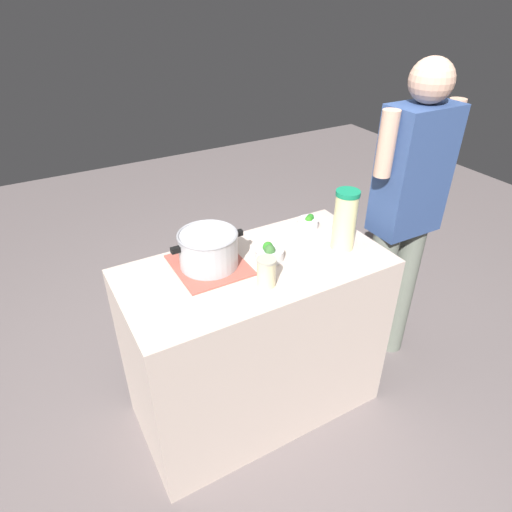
# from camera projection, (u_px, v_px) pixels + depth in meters

# --- Properties ---
(ground_plane) EXTENTS (8.00, 8.00, 0.00)m
(ground_plane) POSITION_uv_depth(u_px,v_px,m) (256.00, 402.00, 2.45)
(ground_plane) COLOR slate
(counter_slab) EXTENTS (1.21, 0.60, 0.91)m
(counter_slab) POSITION_uv_depth(u_px,v_px,m) (256.00, 341.00, 2.21)
(counter_slab) COLOR beige
(counter_slab) RESTS_ON ground_plane
(dish_cloth) EXTENTS (0.30, 0.34, 0.01)m
(dish_cloth) POSITION_uv_depth(u_px,v_px,m) (209.00, 265.00, 1.96)
(dish_cloth) COLOR #AE5447
(dish_cloth) RESTS_ON counter_slab
(cooking_pot) EXTENTS (0.33, 0.26, 0.16)m
(cooking_pot) POSITION_uv_depth(u_px,v_px,m) (208.00, 248.00, 1.92)
(cooking_pot) COLOR #B7B7BC
(cooking_pot) RESTS_ON dish_cloth
(lemonade_pitcher) EXTENTS (0.11, 0.11, 0.29)m
(lemonade_pitcher) POSITION_uv_depth(u_px,v_px,m) (345.00, 220.00, 2.02)
(lemonade_pitcher) COLOR #F2EAA2
(lemonade_pitcher) RESTS_ON counter_slab
(mason_jar) EXTENTS (0.08, 0.08, 0.13)m
(mason_jar) POSITION_uv_depth(u_px,v_px,m) (266.00, 272.00, 1.81)
(mason_jar) COLOR beige
(mason_jar) RESTS_ON counter_slab
(broccoli_bowl_front) EXTENTS (0.13, 0.13, 0.08)m
(broccoli_bowl_front) POSITION_uv_depth(u_px,v_px,m) (269.00, 253.00, 1.99)
(broccoli_bowl_front) COLOR silver
(broccoli_bowl_front) RESTS_ON counter_slab
(broccoli_bowl_center) EXTENTS (0.11, 0.11, 0.07)m
(broccoli_bowl_center) POSITION_uv_depth(u_px,v_px,m) (308.00, 222.00, 2.25)
(broccoli_bowl_center) COLOR silver
(broccoli_bowl_center) RESTS_ON counter_slab
(person_cook) EXTENTS (0.50, 0.20, 1.71)m
(person_cook) POSITION_uv_depth(u_px,v_px,m) (404.00, 216.00, 2.29)
(person_cook) COLOR slate
(person_cook) RESTS_ON ground_plane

